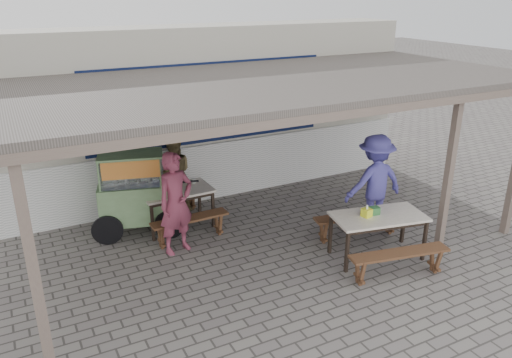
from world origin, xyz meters
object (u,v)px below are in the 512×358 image
at_px(table_left, 176,194).
at_px(bench_right_wall, 358,220).
at_px(tissue_box, 367,213).
at_px(donation_box, 373,211).
at_px(bench_left_wall, 166,198).
at_px(condiment_bowl, 167,189).
at_px(bench_left_street, 190,224).
at_px(bench_right_street, 399,258).
at_px(patron_right_table, 375,182).
at_px(table_right, 378,220).
at_px(patron_street_side, 176,203).
at_px(condiment_jar, 194,181).
at_px(patron_wall_side, 174,174).
at_px(vendor_cart, 135,191).

xyz_separation_m(table_left, bench_right_wall, (2.70, -1.89, -0.33)).
distance_m(tissue_box, donation_box, 0.16).
height_order(bench_left_wall, condiment_bowl, condiment_bowl).
distance_m(bench_left_street, tissue_box, 3.03).
xyz_separation_m(bench_right_wall, donation_box, (-0.19, -0.60, 0.47)).
height_order(tissue_box, condiment_bowl, tissue_box).
relative_size(bench_right_street, patron_right_table, 0.91).
distance_m(table_right, patron_street_side, 3.32).
bearing_deg(tissue_box, bench_left_street, 141.24).
bearing_deg(patron_right_table, condiment_bowl, -21.49).
bearing_deg(table_left, condiment_jar, 20.63).
bearing_deg(tissue_box, condiment_bowl, 134.44).
height_order(table_left, bench_right_wall, table_left).
bearing_deg(bench_right_street, bench_left_wall, 133.59).
xyz_separation_m(patron_wall_side, tissue_box, (2.13, -3.29, 0.05)).
relative_size(table_left, bench_right_street, 0.80).
bearing_deg(tissue_box, bench_right_wall, 60.70).
bearing_deg(condiment_bowl, donation_box, -43.63).
bearing_deg(table_right, donation_box, 136.78).
height_order(bench_left_street, tissue_box, tissue_box).
bearing_deg(vendor_cart, bench_right_street, -31.59).
bearing_deg(patron_street_side, tissue_box, -47.28).
xyz_separation_m(bench_right_wall, condiment_bowl, (-2.85, 1.93, 0.43)).
bearing_deg(condiment_bowl, tissue_box, -45.56).
bearing_deg(table_left, patron_street_side, -110.01).
height_order(patron_wall_side, donation_box, patron_wall_side).
height_order(bench_right_wall, donation_box, donation_box).
bearing_deg(bench_left_wall, vendor_cart, -143.72).
relative_size(bench_left_wall, vendor_cart, 0.71).
bearing_deg(condiment_bowl, vendor_cart, 173.65).
height_order(patron_street_side, patron_right_table, patron_right_table).
relative_size(bench_left_street, donation_box, 7.45).
xyz_separation_m(table_right, condiment_jar, (-2.15, 2.74, 0.12)).
bearing_deg(bench_right_street, bench_left_street, 144.17).
distance_m(bench_right_wall, condiment_jar, 3.11).
bearing_deg(condiment_bowl, table_right, -43.90).
xyz_separation_m(tissue_box, condiment_jar, (-1.94, 2.68, -0.02)).
xyz_separation_m(table_right, patron_right_table, (0.67, 0.93, 0.22)).
bearing_deg(table_left, patron_wall_side, 72.57).
bearing_deg(bench_right_wall, patron_street_side, 172.66).
distance_m(table_right, tissue_box, 0.26).
distance_m(vendor_cart, condiment_bowl, 0.57).
bearing_deg(bench_right_wall, table_right, -90.00).
distance_m(table_left, bench_right_street, 4.07).
bearing_deg(condiment_bowl, bench_left_wall, 77.32).
bearing_deg(patron_right_table, bench_left_wall, -30.21).
bearing_deg(condiment_jar, bench_left_street, -115.69).
relative_size(table_right, vendor_cart, 0.83).
distance_m(bench_right_wall, patron_street_side, 3.20).
distance_m(vendor_cart, patron_street_side, 1.06).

